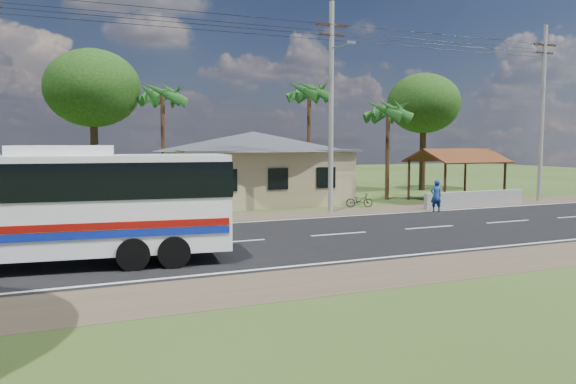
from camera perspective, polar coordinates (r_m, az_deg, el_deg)
name	(u,v)px	position (r m, az deg, el deg)	size (l,w,h in m)	color
ground	(339,234)	(22.97, 5.20, -4.32)	(120.00, 120.00, 0.00)	#304819
road	(339,234)	(22.97, 5.20, -4.30)	(120.00, 16.00, 0.03)	black
house	(254,160)	(34.99, -3.51, 3.28)	(12.40, 10.00, 5.00)	tan
waiting_shed	(456,158)	(37.09, 16.73, 3.31)	(5.20, 4.48, 3.35)	#3C2216
concrete_barrier	(475,199)	(34.39, 18.46, -0.67)	(7.00, 0.30, 0.90)	#9E9E99
utility_poles	(326,103)	(29.71, 3.84, 8.98)	(32.80, 2.22, 11.00)	#9E9E99
palm_near	(388,111)	(37.05, 10.14, 8.06)	(2.80, 2.80, 6.70)	#47301E
palm_mid	(309,92)	(39.35, 2.17, 10.07)	(2.80, 2.80, 8.20)	#47301E
palm_far	(162,95)	(36.67, -12.65, 9.56)	(2.80, 2.80, 7.70)	#47301E
tree_behind_house	(93,89)	(38.17, -19.23, 9.88)	(6.00, 6.00, 9.61)	#47301E
tree_behind_shed	(424,104)	(44.92, 13.62, 8.71)	(5.60, 5.60, 9.02)	#47301E
coach_bus	(28,199)	(18.16, -24.87, -0.63)	(11.98, 3.93, 3.65)	white
motorcycle	(359,200)	(32.47, 7.26, -0.86)	(0.53, 1.53, 0.81)	black
person	(436,196)	(31.02, 14.81, -0.40)	(0.63, 0.42, 1.74)	navy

